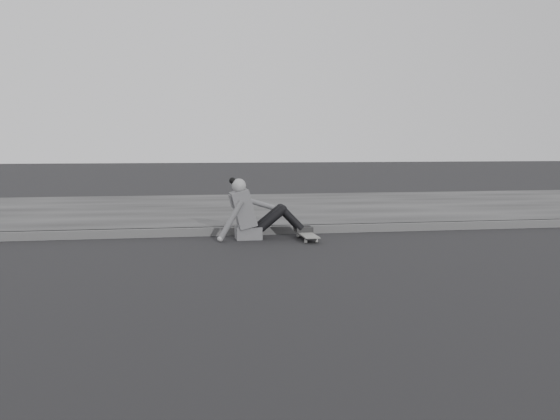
# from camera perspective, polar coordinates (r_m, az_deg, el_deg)

# --- Properties ---
(ground) EXTENTS (80.00, 80.00, 0.00)m
(ground) POSITION_cam_1_polar(r_m,az_deg,el_deg) (7.40, 15.39, -4.62)
(ground) COLOR black
(ground) RESTS_ON ground
(curb) EXTENTS (24.00, 0.16, 0.12)m
(curb) POSITION_cam_1_polar(r_m,az_deg,el_deg) (9.75, 8.91, -1.59)
(curb) COLOR #4A4A4A
(curb) RESTS_ON ground
(sidewalk) EXTENTS (24.00, 6.00, 0.12)m
(sidewalk) POSITION_cam_1_polar(r_m,az_deg,el_deg) (12.62, 4.48, 0.18)
(sidewalk) COLOR #353535
(sidewalk) RESTS_ON ground
(skateboard) EXTENTS (0.20, 0.78, 0.09)m
(skateboard) POSITION_cam_1_polar(r_m,az_deg,el_deg) (8.77, 2.48, -2.29)
(skateboard) COLOR #A8A8A3
(skateboard) RESTS_ON ground
(seated_woman) EXTENTS (1.38, 0.46, 0.88)m
(seated_woman) POSITION_cam_1_polar(r_m,az_deg,el_deg) (8.85, -2.50, -0.33)
(seated_woman) COLOR #555557
(seated_woman) RESTS_ON ground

